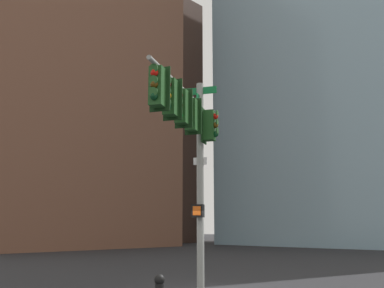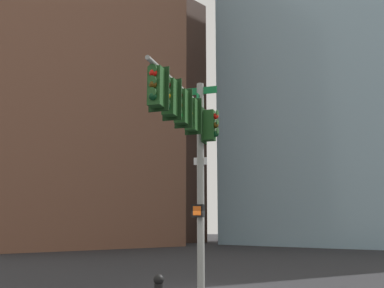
% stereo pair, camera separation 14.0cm
% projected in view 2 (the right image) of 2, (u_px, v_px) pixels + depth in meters
% --- Properties ---
extents(signal_pole_assembly, '(4.33, 2.54, 6.76)m').
position_uv_depth(signal_pole_assembly, '(189.00, 132.00, 12.95)').
color(signal_pole_assembly, gray).
rests_on(signal_pole_assembly, ground_plane).
extents(building_brick_nearside, '(24.44, 15.40, 36.19)m').
position_uv_depth(building_brick_nearside, '(108.00, 112.00, 61.11)').
color(building_brick_nearside, '#4C3328').
rests_on(building_brick_nearside, ground_plane).
extents(building_brick_midblock, '(23.28, 17.91, 38.84)m').
position_uv_depth(building_brick_midblock, '(59.00, 73.00, 49.45)').
color(building_brick_midblock, brown).
rests_on(building_brick_midblock, ground_plane).
extents(building_brick_farside, '(21.82, 17.98, 48.56)m').
position_uv_depth(building_brick_farside, '(342.00, 88.00, 70.20)').
color(building_brick_farside, brown).
rests_on(building_brick_farside, ground_plane).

